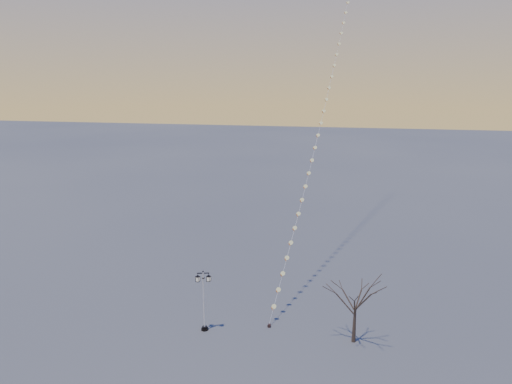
# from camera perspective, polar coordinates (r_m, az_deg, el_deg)

# --- Properties ---
(ground) EXTENTS (300.00, 300.00, 0.00)m
(ground) POSITION_cam_1_polar(r_m,az_deg,el_deg) (32.13, -2.63, -17.67)
(ground) COLOR #4D4F4E
(ground) RESTS_ON ground
(street_lamp) EXTENTS (1.08, 0.58, 4.37)m
(street_lamp) POSITION_cam_1_polar(r_m,az_deg,el_deg) (31.99, -6.51, -12.95)
(street_lamp) COLOR black
(street_lamp) RESTS_ON ground
(bare_tree) EXTENTS (2.64, 2.64, 4.38)m
(bare_tree) POSITION_cam_1_polar(r_m,az_deg,el_deg) (30.90, 12.32, -12.91)
(bare_tree) COLOR #392B1F
(bare_tree) RESTS_ON ground
(kite_train) EXTENTS (5.76, 35.95, 37.04)m
(kite_train) POSITION_cam_1_polar(r_m,az_deg,el_deg) (46.14, 9.34, 15.61)
(kite_train) COLOR black
(kite_train) RESTS_ON ground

